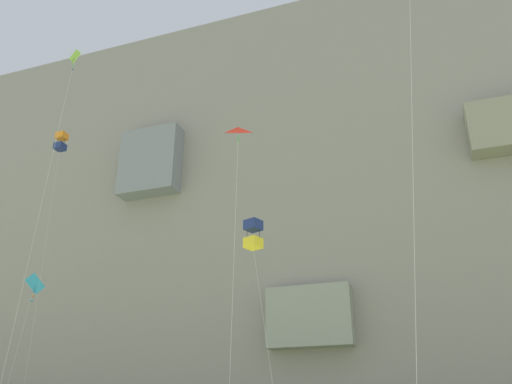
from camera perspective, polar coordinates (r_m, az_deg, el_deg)
The scene contains 6 objects.
cliff_face at distance 71.89m, azimuth 7.54°, elevation -2.89°, with size 180.00×24.31×57.55m.
kite_delta_mid_left at distance 23.93m, azimuth -2.04°, elevation 4.34°, with size 1.19×2.56×15.51m.
kite_diamond_low_center at distance 57.95m, azimuth -22.91°, elevation -9.44°, with size 0.99×2.68×17.26m.
kite_box_far_right at distance 30.85m, azimuth -0.29°, elevation -4.64°, with size 3.01×2.68×14.16m.
kite_diamond_far_left at distance 38.05m, azimuth -19.56°, elevation 11.38°, with size 2.15×3.20×27.13m.
kite_box_near_cliff at distance 62.12m, azimuth -20.39°, elevation 5.11°, with size 2.34×1.67×32.83m.
Camera 1 is at (12.93, -5.00, 3.00)m, focal length 36.90 mm.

